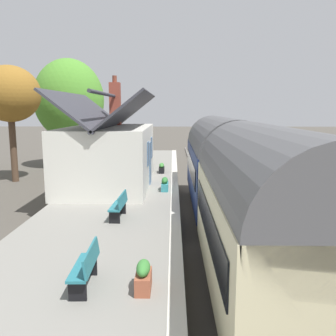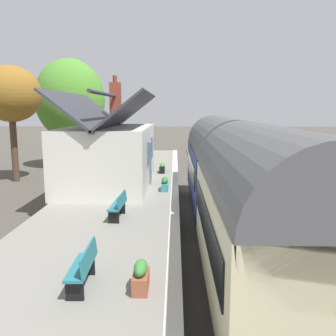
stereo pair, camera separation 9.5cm
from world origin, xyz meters
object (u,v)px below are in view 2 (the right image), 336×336
at_px(tree_distant, 11,95).
at_px(station_building, 110,154).
at_px(bench_mid_platform, 119,205).
at_px(tree_behind_building, 70,100).
at_px(planter_by_door, 162,168).
at_px(planter_edge_near, 121,160).
at_px(planter_edge_far, 143,158).
at_px(planter_bench_left, 141,276).
at_px(bench_platform_end, 84,266).
at_px(planter_under_sign, 165,184).
at_px(planter_corner_building, 140,154).
at_px(train, 235,181).

bearing_deg(tree_distant, station_building, -126.68).
bearing_deg(bench_mid_platform, tree_behind_building, 20.92).
distance_m(station_building, planter_by_door, 4.55).
bearing_deg(planter_edge_near, tree_distant, 102.29).
bearing_deg(tree_distant, planter_edge_far, -78.36).
bearing_deg(planter_by_door, planter_bench_left, -179.69).
height_order(station_building, tree_behind_building, tree_behind_building).
bearing_deg(tree_behind_building, bench_platform_end, -163.49).
bearing_deg(bench_mid_platform, planter_edge_near, 8.04).
height_order(planter_under_sign, planter_bench_left, planter_bench_left).
bearing_deg(tree_behind_building, planter_corner_building, -114.23).
bearing_deg(planter_under_sign, tree_behind_building, 32.63).
relative_size(station_building, tree_distant, 1.05).
xyz_separation_m(planter_bench_left, planter_corner_building, (19.06, 1.90, 0.20)).
relative_size(planter_corner_building, planter_by_door, 0.99).
bearing_deg(tree_distant, bench_mid_platform, -142.14).
height_order(bench_mid_platform, planter_under_sign, bench_mid_platform).
height_order(planter_under_sign, planter_edge_near, planter_edge_near).
bearing_deg(train, planter_under_sign, 30.78).
bearing_deg(train, planter_edge_far, 19.10).
relative_size(planter_corner_building, tree_distant, 0.12).
bearing_deg(planter_edge_near, planter_under_sign, -157.92).
bearing_deg(planter_bench_left, bench_platform_end, 84.84).
bearing_deg(train, tree_distant, 49.30).
height_order(bench_mid_platform, planter_by_door, bench_mid_platform).
xyz_separation_m(train, bench_mid_platform, (-0.15, 4.01, -0.82)).
bearing_deg(planter_bench_left, planter_edge_near, 9.77).
bearing_deg(train, planter_by_door, 17.56).
bearing_deg(bench_mid_platform, planter_corner_building, 2.71).
bearing_deg(bench_platform_end, planter_corner_building, 2.07).
relative_size(planter_by_door, tree_behind_building, 0.11).
distance_m(train, tree_distant, 16.76).
height_order(planter_under_sign, planter_by_door, planter_under_sign).
bearing_deg(planter_under_sign, planter_edge_near, 22.08).
height_order(planter_edge_near, planter_by_door, planter_edge_near).
bearing_deg(planter_by_door, station_building, 145.74).
distance_m(planter_edge_near, planter_edge_far, 1.48).
bearing_deg(planter_under_sign, bench_platform_end, 171.16).
distance_m(station_building, tree_distant, 9.43).
distance_m(train, bench_mid_platform, 4.09).
distance_m(planter_corner_building, tree_distant, 9.38).
bearing_deg(planter_by_door, planter_edge_near, 42.38).
bearing_deg(train, tree_behind_building, 32.16).
xyz_separation_m(bench_platform_end, planter_under_sign, (9.30, -1.45, -0.18)).
distance_m(planter_under_sign, planter_edge_far, 8.31).
relative_size(train, planter_bench_left, 22.64).
relative_size(station_building, planter_edge_near, 12.33).
relative_size(station_building, planter_edge_far, 9.73).
distance_m(planter_corner_building, planter_by_door, 5.27).
xyz_separation_m(bench_platform_end, planter_bench_left, (-0.11, -1.22, -0.17)).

